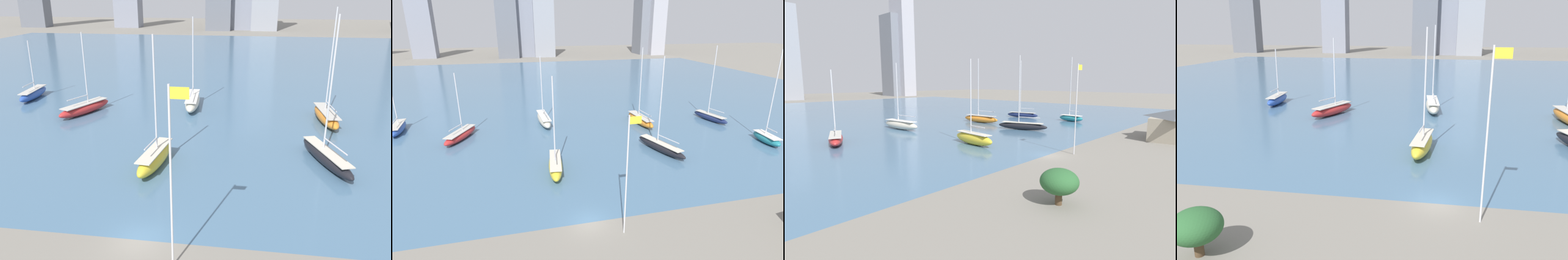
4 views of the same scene
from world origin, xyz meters
TOP-DOWN VIEW (x-y plane):
  - ground_plane at (0.00, 0.00)m, footprint 500.00×500.00m
  - harbor_water at (0.00, 70.00)m, footprint 180.00×140.00m
  - flag_pole at (3.09, -2.37)m, footprint 1.24×0.14m
  - yard_shrub at (-14.20, -9.60)m, footprint 3.16×3.16m
  - sailboat_blue at (-28.94, 35.88)m, footprint 2.78×9.07m
  - sailboat_yellow at (-1.82, 12.44)m, footprint 2.84×8.87m
  - sailboat_cream at (-1.22, 34.57)m, footprint 2.84×10.64m
  - sailboat_red at (-16.74, 29.11)m, footprint 5.71×9.80m
  - sailboat_orange at (18.32, 29.83)m, footprint 2.99×10.24m

SIDE VIEW (x-z plane):
  - ground_plane at x=0.00m, z-range 0.00..0.00m
  - harbor_water at x=0.00m, z-range 0.00..0.00m
  - sailboat_red at x=-16.74m, z-range -5.05..6.82m
  - sailboat_blue at x=-28.94m, z-range -3.95..5.73m
  - sailboat_orange at x=18.32m, z-range -6.72..8.70m
  - sailboat_cream at x=-1.22m, z-range -5.85..7.92m
  - sailboat_yellow at x=-1.82m, z-range -5.68..7.80m
  - yard_shrub at x=-14.20m, z-range 0.44..3.49m
  - flag_pole at x=3.09m, z-range 0.49..12.88m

